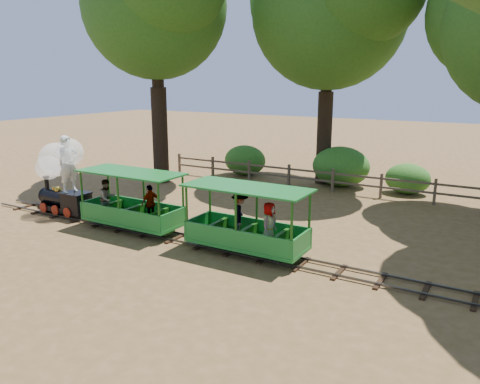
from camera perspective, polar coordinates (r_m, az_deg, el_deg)
The scene contains 10 objects.
ground at distance 12.56m, azimuth 3.22°, elevation -8.03°, with size 90.00×90.00×0.00m, color olive.
track at distance 12.53m, azimuth 3.22°, elevation -7.74°, with size 22.00×1.00×0.10m.
locomotive at distance 17.17m, azimuth -21.05°, elevation 2.51°, with size 2.39×1.12×2.86m.
carriage_front at distance 14.97m, azimuth -13.29°, elevation -1.70°, with size 3.41×1.39×1.77m.
carriage_rear at distance 12.62m, azimuth 0.95°, elevation -4.04°, with size 3.41×1.48×1.77m.
oak_nc at distance 21.52m, azimuth 10.90°, elevation 21.72°, with size 8.21×7.22×10.69m.
fence at distance 19.58m, azimuth 14.00°, elevation 1.28°, with size 18.10×0.10×1.00m.
shrub_west at distance 23.02m, azimuth 0.61°, elevation 3.89°, with size 2.12×1.63×1.47m, color #2D6B1E.
shrub_mid_w at distance 21.06m, azimuth 12.18°, elevation 3.06°, with size 2.54×1.95×1.76m, color #2D6B1E.
shrub_mid_e at distance 20.42m, azimuth 19.76°, elevation 1.53°, with size 1.82×1.40×1.26m, color #2D6B1E.
Camera 1 is at (5.28, -10.41, 4.63)m, focal length 35.00 mm.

